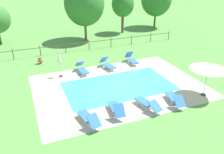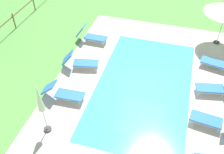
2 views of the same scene
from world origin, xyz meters
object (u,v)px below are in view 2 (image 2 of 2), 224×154
Objects in this scene: sun_lounger_south_mid at (64,93)px; sun_lounger_north_end at (217,88)px; sun_lounger_north_mid at (220,63)px; sun_lounger_south_far at (81,62)px; patio_umbrella_closed_row_west at (40,102)px; sun_lounger_north_far at (213,120)px; sun_lounger_north_near_steps at (91,36)px.

sun_lounger_north_end is at bearing -71.01° from sun_lounger_south_mid.
sun_lounger_north_mid is 1.05× the size of sun_lounger_south_mid.
sun_lounger_south_far is 4.35m from patio_umbrella_closed_row_west.
sun_lounger_south_mid is 2.24m from patio_umbrella_closed_row_west.
sun_lounger_north_far reaches higher than sun_lounger_south_mid.
sun_lounger_north_near_steps is 7.28m from sun_lounger_north_mid.
sun_lounger_south_far is (2.33, 0.09, 0.01)m from sun_lounger_south_mid.
sun_lounger_north_near_steps is at bearing 4.36° from sun_lounger_south_mid.
sun_lounger_north_near_steps reaches higher than sun_lounger_south_far.
sun_lounger_south_mid is (-4.81, -0.37, -0.02)m from sun_lounger_north_near_steps.
patio_umbrella_closed_row_west is at bearing 107.86° from sun_lounger_north_far.
sun_lounger_south_mid reaches higher than sun_lounger_north_end.
sun_lounger_north_near_steps is 0.93× the size of sun_lounger_north_far.
sun_lounger_south_far reaches higher than sun_lounger_north_mid.
sun_lounger_north_mid is 0.84× the size of patio_umbrella_closed_row_west.
sun_lounger_north_near_steps is at bearing 6.45° from sun_lounger_south_far.
sun_lounger_north_far is 2.05m from sun_lounger_north_end.
sun_lounger_north_far reaches higher than sun_lounger_north_end.
sun_lounger_south_mid is at bearing 108.99° from sun_lounger_north_end.
sun_lounger_south_mid is at bearing 1.79° from patio_umbrella_closed_row_west.
patio_umbrella_closed_row_west is (-2.09, 6.50, 1.29)m from sun_lounger_north_far.
sun_lounger_south_far is at bearing 89.88° from sun_lounger_north_end.
sun_lounger_north_near_steps is at bearing 85.67° from sun_lounger_north_mid.
sun_lounger_north_near_steps is 8.28m from sun_lounger_north_far.
patio_umbrella_closed_row_west is (-4.14, 6.67, 1.32)m from sun_lounger_north_end.
sun_lounger_south_far reaches higher than sun_lounger_south_mid.
sun_lounger_north_mid is 1.07× the size of sun_lounger_south_far.
patio_umbrella_closed_row_west is at bearing -178.02° from sun_lounger_south_far.
sun_lounger_north_near_steps is at bearing 70.64° from sun_lounger_north_end.
sun_lounger_north_end is at bearing -4.86° from sun_lounger_north_far.
sun_lounger_north_mid is at bearing -48.32° from patio_umbrella_closed_row_west.
sun_lounger_north_far is 6.95m from sun_lounger_south_far.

